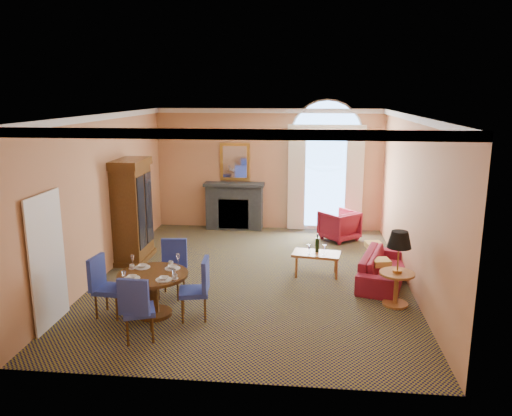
# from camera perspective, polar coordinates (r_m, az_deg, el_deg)

# --- Properties ---
(ground) EXTENTS (7.50, 7.50, 0.00)m
(ground) POSITION_cam_1_polar(r_m,az_deg,el_deg) (10.09, -0.30, -7.86)
(ground) COLOR #131033
(ground) RESTS_ON ground
(room_envelope) EXTENTS (6.04, 7.52, 3.45)m
(room_envelope) POSITION_cam_1_polar(r_m,az_deg,el_deg) (10.15, -0.04, 6.89)
(room_envelope) COLOR tan
(room_envelope) RESTS_ON ground
(armoire) EXTENTS (0.64, 1.13, 2.23)m
(armoire) POSITION_cam_1_polar(r_m,az_deg,el_deg) (11.10, -13.95, -0.49)
(armoire) COLOR #40260E
(armoire) RESTS_ON ground
(dining_table) EXTENTS (1.15, 1.15, 0.93)m
(dining_table) POSITION_cam_1_polar(r_m,az_deg,el_deg) (8.43, -11.66, -8.52)
(dining_table) COLOR #40260E
(dining_table) RESTS_ON ground
(dining_chair_north) EXTENTS (0.49, 0.50, 1.03)m
(dining_chair_north) POSITION_cam_1_polar(r_m,az_deg,el_deg) (9.18, -9.51, -6.31)
(dining_chair_north) COLOR navy
(dining_chair_north) RESTS_ON ground
(dining_chair_south) EXTENTS (0.59, 0.59, 1.03)m
(dining_chair_south) POSITION_cam_1_polar(r_m,az_deg,el_deg) (7.59, -13.52, -10.76)
(dining_chair_south) COLOR navy
(dining_chair_south) RESTS_ON ground
(dining_chair_east) EXTENTS (0.54, 0.54, 1.03)m
(dining_chair_east) POSITION_cam_1_polar(r_m,az_deg,el_deg) (8.17, -6.50, -8.72)
(dining_chair_east) COLOR navy
(dining_chair_east) RESTS_ON ground
(dining_chair_west) EXTENTS (0.52, 0.51, 1.03)m
(dining_chair_west) POSITION_cam_1_polar(r_m,az_deg,el_deg) (8.59, -16.98, -8.10)
(dining_chair_west) COLOR navy
(dining_chair_west) RESTS_ON ground
(sofa) EXTENTS (1.27, 2.08, 0.57)m
(sofa) POSITION_cam_1_polar(r_m,az_deg,el_deg) (10.07, 14.40, -6.62)
(sofa) COLOR maroon
(sofa) RESTS_ON ground
(armchair) EXTENTS (1.14, 1.14, 0.74)m
(armchair) POSITION_cam_1_polar(r_m,az_deg,el_deg) (12.59, 9.48, -1.97)
(armchair) COLOR maroon
(armchair) RESTS_ON ground
(coffee_table) EXTENTS (1.00, 0.66, 0.85)m
(coffee_table) POSITION_cam_1_polar(r_m,az_deg,el_deg) (10.09, 6.93, -5.27)
(coffee_table) COLOR #A76532
(coffee_table) RESTS_ON ground
(side_table) EXTENTS (0.60, 0.60, 1.30)m
(side_table) POSITION_cam_1_polar(r_m,az_deg,el_deg) (8.86, 15.93, -5.58)
(side_table) COLOR #A76532
(side_table) RESTS_ON ground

